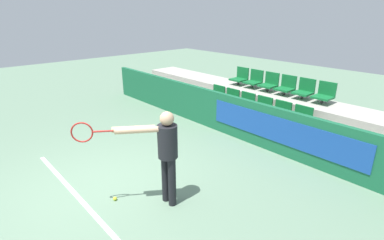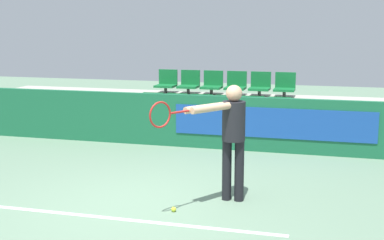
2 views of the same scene
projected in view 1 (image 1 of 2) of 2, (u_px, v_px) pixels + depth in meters
The scene contains 19 objects.
ground_plane at pixel (104, 188), 5.43m from camera, with size 30.00×30.00×0.00m, color slate.
court_baseline at pixel (79, 198), 5.14m from camera, with size 4.01×0.08×0.01m.
barrier_wall at pixel (236, 117), 7.48m from camera, with size 10.95×0.14×1.04m.
bleacher_tier_front at pixel (249, 123), 7.99m from camera, with size 10.55×1.07×0.41m.
bleacher_tier_middle at pixel (273, 107), 8.59m from camera, with size 10.55×1.07×0.82m.
stadium_chair_0 at pixel (216, 96), 8.87m from camera, with size 0.45×0.43×0.53m.
stadium_chair_1 at pixel (230, 100), 8.49m from camera, with size 0.45×0.43×0.53m.
stadium_chair_2 at pixel (245, 104), 8.11m from camera, with size 0.45×0.43×0.53m.
stadium_chair_3 at pixel (262, 108), 7.73m from camera, with size 0.45×0.43×0.53m.
stadium_chair_4 at pixel (280, 114), 7.35m from camera, with size 0.45×0.43×0.53m.
stadium_chair_5 at pixel (300, 119), 6.97m from camera, with size 0.45×0.43×0.53m.
stadium_chair_6 at pixel (240, 77), 9.39m from camera, with size 0.45×0.43×0.53m.
stadium_chair_7 at pixel (254, 80), 9.01m from camera, with size 0.45×0.43×0.53m.
stadium_chair_8 at pixel (269, 83), 8.63m from camera, with size 0.45×0.43×0.53m.
stadium_chair_9 at pixel (286, 86), 8.25m from camera, with size 0.45×0.43×0.53m.
stadium_chair_10 at pixel (304, 90), 7.87m from camera, with size 0.45×0.43×0.53m.
stadium_chair_11 at pixel (324, 94), 7.49m from camera, with size 0.45×0.43×0.53m.
tennis_player at pixel (163, 149), 4.68m from camera, with size 0.95×1.35×1.60m.
tennis_ball at pixel (115, 199), 5.06m from camera, with size 0.07×0.07×0.07m.
Camera 1 is at (4.55, -1.92, 3.03)m, focal length 28.00 mm.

